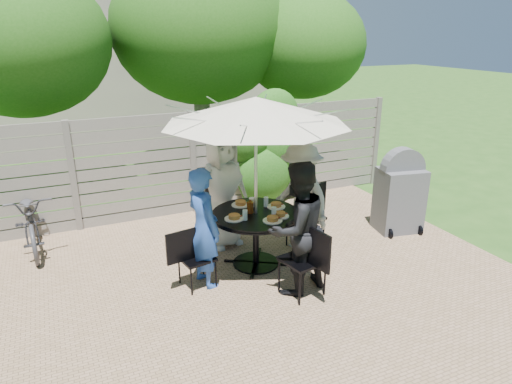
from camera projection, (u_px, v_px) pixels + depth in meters
name	position (u px, v px, depth m)	size (l,w,h in m)	color
backyard_envelope	(123.00, 49.00, 13.80)	(60.00, 60.00, 5.00)	#244917
patio_table	(256.00, 229.00, 6.31)	(1.46, 1.46, 0.80)	black
umbrella	(256.00, 111.00, 5.76)	(2.93, 2.93, 2.37)	silver
chair_back	(219.00, 226.00, 7.13)	(0.50, 0.65, 0.84)	black
person_back	(222.00, 190.00, 6.82)	(0.87, 0.57, 1.79)	silver
chair_left	(196.00, 269.00, 5.86)	(0.63, 0.47, 0.84)	black
person_left	(204.00, 228.00, 5.76)	(0.58, 0.38, 1.60)	#254AA1
chair_front	(303.00, 274.00, 5.68)	(0.55, 0.74, 0.97)	black
person_front	(297.00, 229.00, 5.59)	(0.83, 0.65, 1.72)	black
chair_right	(306.00, 229.00, 6.95)	(0.73, 0.60, 0.96)	black
person_right	(301.00, 198.00, 6.69)	(1.07, 0.62, 1.66)	#989794
plate_back	(241.00, 204.00, 6.49)	(0.26, 0.26, 0.06)	white
plate_left	(234.00, 217.00, 6.02)	(0.26, 0.26, 0.06)	white
plate_front	(273.00, 220.00, 5.95)	(0.26, 0.26, 0.06)	white
plate_right	(276.00, 205.00, 6.43)	(0.26, 0.26, 0.06)	white
plate_extra	(280.00, 215.00, 6.10)	(0.24, 0.24, 0.06)	white
glass_left	(245.00, 215.00, 5.98)	(0.07, 0.07, 0.14)	silver
glass_front	(274.00, 212.00, 6.07)	(0.07, 0.07, 0.14)	silver
glass_right	(266.00, 202.00, 6.43)	(0.07, 0.07, 0.14)	silver
syrup_jug	(250.00, 207.00, 6.21)	(0.09, 0.09, 0.16)	#59280C
coffee_cup	(252.00, 203.00, 6.43)	(0.08, 0.08, 0.12)	#C6B293
bicycle	(31.00, 220.00, 6.86)	(0.62, 1.77, 0.93)	#333338
bbq_grill	(400.00, 194.00, 7.40)	(0.78, 0.65, 1.41)	#515156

